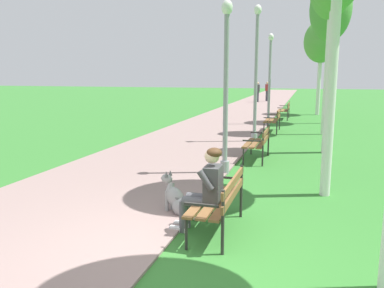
% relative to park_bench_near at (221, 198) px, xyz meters
% --- Properties ---
extents(ground_plane, '(120.00, 120.00, 0.00)m').
position_rel_park_bench_near_xyz_m(ground_plane, '(-0.43, -0.95, -0.51)').
color(ground_plane, '#33752D').
extents(paved_path, '(4.07, 60.00, 0.04)m').
position_rel_park_bench_near_xyz_m(paved_path, '(-2.60, 23.05, -0.49)').
color(paved_path, gray).
rests_on(paved_path, ground).
extents(park_bench_near, '(0.55, 1.50, 0.85)m').
position_rel_park_bench_near_xyz_m(park_bench_near, '(0.00, 0.00, 0.00)').
color(park_bench_near, brown).
rests_on(park_bench_near, ground).
extents(park_bench_mid, '(0.55, 1.50, 0.85)m').
position_rel_park_bench_near_xyz_m(park_bench_mid, '(-0.07, 4.99, 0.00)').
color(park_bench_mid, brown).
rests_on(park_bench_mid, ground).
extents(park_bench_far, '(0.55, 1.50, 0.85)m').
position_rel_park_bench_near_xyz_m(park_bench_far, '(-0.16, 10.33, 0.00)').
color(park_bench_far, brown).
rests_on(park_bench_far, ground).
extents(park_bench_furthest, '(0.55, 1.50, 0.85)m').
position_rel_park_bench_near_xyz_m(park_bench_furthest, '(-0.02, 14.96, 0.00)').
color(park_bench_furthest, brown).
rests_on(park_bench_furthest, ground).
extents(person_seated_on_near_bench, '(0.74, 0.49, 1.25)m').
position_rel_park_bench_near_xyz_m(person_seated_on_near_bench, '(-0.21, -0.06, 0.17)').
color(person_seated_on_near_bench, '#4C4C51').
rests_on(person_seated_on_near_bench, ground).
extents(dog_grey, '(0.78, 0.47, 0.71)m').
position_rel_park_bench_near_xyz_m(dog_grey, '(-0.83, 0.49, -0.25)').
color(dog_grey, gray).
rests_on(dog_grey, ground).
extents(lamp_post_near, '(0.24, 0.24, 3.82)m').
position_rel_park_bench_near_xyz_m(lamp_post_near, '(-0.64, 3.31, 1.47)').
color(lamp_post_near, gray).
rests_on(lamp_post_near, ground).
extents(lamp_post_mid, '(0.24, 0.24, 4.43)m').
position_rel_park_bench_near_xyz_m(lamp_post_mid, '(-0.56, 7.72, 1.78)').
color(lamp_post_mid, gray).
rests_on(lamp_post_mid, ground).
extents(lamp_post_far, '(0.24, 0.24, 4.01)m').
position_rel_park_bench_near_xyz_m(lamp_post_far, '(-0.59, 12.54, 1.57)').
color(lamp_post_far, gray).
rests_on(lamp_post_far, ground).
extents(birch_tree_fifth, '(1.81, 1.98, 6.52)m').
position_rel_park_bench_near_xyz_m(birch_tree_fifth, '(1.85, 13.77, 4.56)').
color(birch_tree_fifth, silver).
rests_on(birch_tree_fifth, ground).
extents(birch_tree_sixth, '(1.86, 1.95, 5.18)m').
position_rel_park_bench_near_xyz_m(birch_tree_sixth, '(1.62, 17.76, 3.47)').
color(birch_tree_sixth, silver).
rests_on(birch_tree_sixth, ground).
extents(pedestrian_distant, '(0.32, 0.22, 1.65)m').
position_rel_park_bench_near_xyz_m(pedestrian_distant, '(-2.86, 26.45, 0.33)').
color(pedestrian_distant, '#383842').
rests_on(pedestrian_distant, ground).
extents(pedestrian_further_distant, '(0.32, 0.22, 1.65)m').
position_rel_park_bench_near_xyz_m(pedestrian_further_distant, '(-2.24, 27.80, 0.33)').
color(pedestrian_further_distant, '#383842').
rests_on(pedestrian_further_distant, ground).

